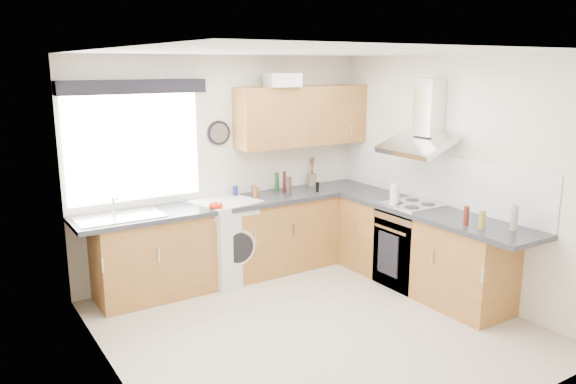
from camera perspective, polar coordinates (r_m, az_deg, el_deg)
ground_plane at (r=5.41m, az=2.69°, el=-13.47°), size 3.60×3.60×0.00m
ceiling at (r=4.86m, az=3.01°, el=14.02°), size 3.60×3.60×0.02m
wall_back at (r=6.51m, az=-6.38°, el=2.59°), size 3.60×0.02×2.50m
wall_front at (r=3.73m, az=19.16°, el=-5.83°), size 3.60×0.02×2.50m
wall_left at (r=4.24m, az=-17.46°, el=-3.48°), size 0.02×3.60×2.50m
wall_right at (r=6.19m, az=16.57°, el=1.60°), size 0.02×3.60×2.50m
window at (r=6.07m, az=-15.35°, el=4.34°), size 1.40×0.02×1.10m
window_blind at (r=5.93m, az=-15.45°, el=10.27°), size 1.50×0.18×0.14m
splashback at (r=6.39m, az=14.45°, el=1.43°), size 0.01×3.00×0.54m
base_cab_back at (r=6.41m, az=-5.85°, el=-5.12°), size 3.00×0.58×0.86m
base_cab_corner at (r=7.23m, az=5.59°, el=-3.03°), size 0.60×0.60×0.86m
base_cab_right at (r=6.28m, az=13.31°, el=-5.79°), size 0.58×2.10×0.86m
worktop_back at (r=6.32m, az=-5.09°, el=-1.07°), size 3.60×0.62×0.05m
worktop_right at (r=6.05m, az=14.48°, el=-2.08°), size 0.62×2.42×0.05m
sink at (r=5.83m, az=-16.76°, el=-2.10°), size 0.84×0.46×0.10m
oven at (r=6.37m, az=12.28°, el=-5.51°), size 0.56×0.58×0.85m
hob_plate at (r=6.24m, az=12.49°, el=-1.21°), size 0.52×0.52×0.01m
extractor_hood at (r=6.16m, az=13.54°, el=6.63°), size 0.52×0.78×0.66m
upper_cabinets at (r=6.76m, az=1.47°, el=7.75°), size 1.70×0.35×0.70m
washing_machine at (r=6.39m, az=-6.29°, el=-4.91°), size 0.74×0.73×0.92m
wall_clock at (r=6.38m, az=-6.98°, el=5.97°), size 0.27×0.04×0.27m
casserole at (r=6.46m, az=-0.54°, el=11.31°), size 0.40×0.31×0.15m
storage_box at (r=6.70m, az=-0.49°, el=11.20°), size 0.26×0.22×0.12m
utensil_pot at (r=7.05m, az=2.44°, el=1.25°), size 0.12×0.12×0.15m
kitchen_roll at (r=6.19m, az=10.79°, el=-0.21°), size 0.13×0.13×0.23m
tomato_cluster at (r=5.97m, az=-7.35°, el=-1.39°), size 0.15×0.15×0.06m
jar_0 at (r=6.41m, az=-3.26°, el=-0.04°), size 0.06×0.06×0.13m
jar_1 at (r=6.71m, az=-1.12°, el=1.02°), size 0.05×0.05×0.23m
jar_2 at (r=6.49m, az=0.09°, el=0.57°), size 0.06×0.06×0.22m
jar_3 at (r=6.65m, az=-0.38°, el=1.02°), size 0.04×0.04×0.25m
jar_4 at (r=6.50m, az=-3.49°, el=0.12°), size 0.06×0.06×0.12m
jar_5 at (r=6.50m, az=-5.38°, el=0.09°), size 0.06×0.06×0.12m
jar_6 at (r=6.71m, az=3.01°, el=0.52°), size 0.04×0.04×0.12m
bottle_0 at (r=5.57m, az=17.65°, el=-2.30°), size 0.05×0.05×0.18m
bottle_1 at (r=5.50m, az=19.13°, el=-2.66°), size 0.06×0.06×0.17m
bottle_2 at (r=5.53m, az=22.00°, el=-2.45°), size 0.06×0.06×0.24m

